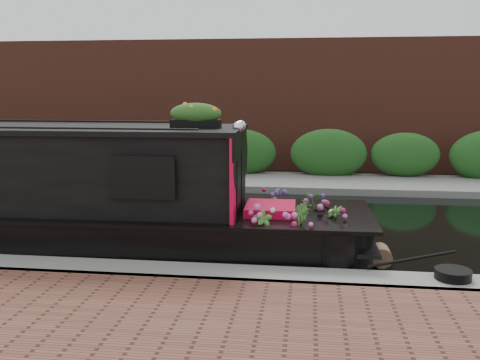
# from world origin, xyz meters

# --- Properties ---
(ground) EXTENTS (80.00, 80.00, 0.00)m
(ground) POSITION_xyz_m (0.00, 0.00, 0.00)
(ground) COLOR black
(ground) RESTS_ON ground
(near_bank_coping) EXTENTS (40.00, 0.60, 0.50)m
(near_bank_coping) POSITION_xyz_m (0.00, -3.30, 0.00)
(near_bank_coping) COLOR gray
(near_bank_coping) RESTS_ON ground
(far_bank_path) EXTENTS (40.00, 2.40, 0.34)m
(far_bank_path) POSITION_xyz_m (0.00, 4.20, 0.00)
(far_bank_path) COLOR slate
(far_bank_path) RESTS_ON ground
(far_hedge) EXTENTS (40.00, 1.10, 2.80)m
(far_hedge) POSITION_xyz_m (0.00, 5.10, 0.00)
(far_hedge) COLOR #1E4E1A
(far_hedge) RESTS_ON ground
(far_brick_wall) EXTENTS (40.00, 1.00, 8.00)m
(far_brick_wall) POSITION_xyz_m (0.00, 7.20, 0.00)
(far_brick_wall) COLOR brown
(far_brick_wall) RESTS_ON ground
(narrowboat) EXTENTS (10.89, 2.09, 2.54)m
(narrowboat) POSITION_xyz_m (-2.90, -2.05, 0.76)
(narrowboat) COLOR black
(narrowboat) RESTS_ON ground
(rope_fender) EXTENTS (0.29, 0.36, 0.29)m
(rope_fender) POSITION_xyz_m (2.92, -2.05, 0.15)
(rope_fender) COLOR brown
(rope_fender) RESTS_ON ground
(coiled_mooring_rope) EXTENTS (0.44, 0.44, 0.12)m
(coiled_mooring_rope) POSITION_xyz_m (3.62, -3.21, 0.31)
(coiled_mooring_rope) COLOR black
(coiled_mooring_rope) RESTS_ON near_bank_coping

